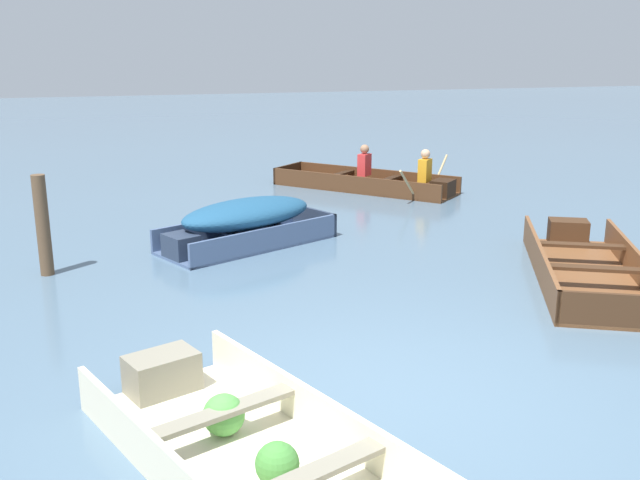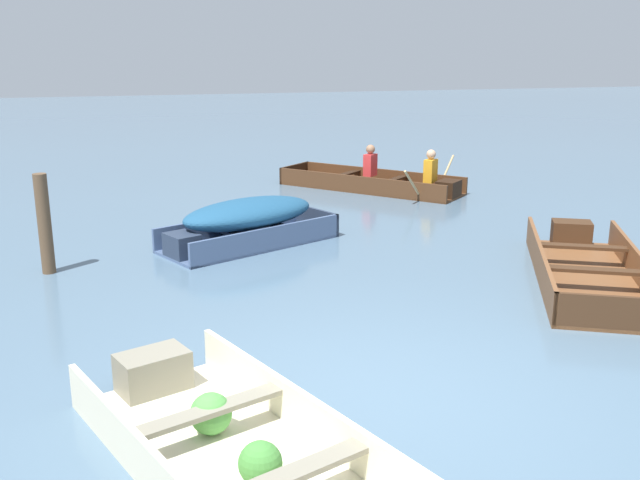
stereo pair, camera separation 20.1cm
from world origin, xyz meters
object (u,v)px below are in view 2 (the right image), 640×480
Objects in this scene: skiff_wooden_brown_near_moored at (585,267)px; skiff_slate_blue_mid_moored at (247,219)px; rowboat_dark_varnish_with_crew at (380,182)px; dinghy_cream_foreground at (234,449)px; mooring_post at (44,224)px.

skiff_wooden_brown_near_moored is 4.65m from skiff_slate_blue_mid_moored.
dinghy_cream_foreground is at bearing -117.06° from rowboat_dark_varnish_with_crew.
skiff_wooden_brown_near_moored is 6.84m from mooring_post.
skiff_wooden_brown_near_moored reaches higher than dinghy_cream_foreground.
mooring_post reaches higher than skiff_slate_blue_mid_moored.
skiff_wooden_brown_near_moored is 5.99m from rowboat_dark_varnish_with_crew.
skiff_wooden_brown_near_moored is (4.97, 2.90, 0.00)m from dinghy_cream_foreground.
mooring_post is at bearing -147.40° from rowboat_dark_varnish_with_crew.
dinghy_cream_foreground is 9.97m from rowboat_dark_varnish_with_crew.
mooring_post is (-2.70, -0.58, 0.25)m from skiff_slate_blue_mid_moored.
skiff_slate_blue_mid_moored is (1.19, 5.58, 0.26)m from dinghy_cream_foreground.
skiff_wooden_brown_near_moored is 1.30× the size of skiff_slate_blue_mid_moored.
rowboat_dark_varnish_with_crew is 7.19m from mooring_post.
dinghy_cream_foreground is 5.71m from skiff_slate_blue_mid_moored.
skiff_slate_blue_mid_moored is at bearing 144.67° from skiff_wooden_brown_near_moored.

